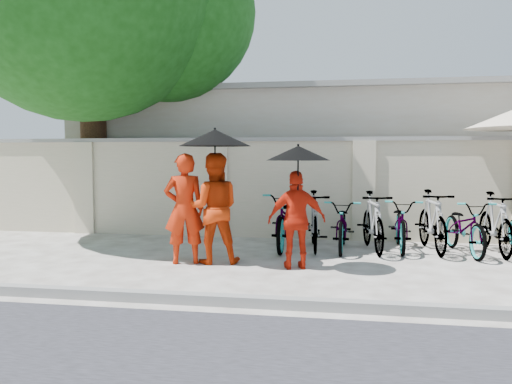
# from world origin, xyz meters

# --- Properties ---
(ground) EXTENTS (80.00, 80.00, 0.00)m
(ground) POSITION_xyz_m (0.00, 0.00, 0.00)
(ground) COLOR silver
(kerb) EXTENTS (40.00, 0.16, 0.12)m
(kerb) POSITION_xyz_m (0.00, -1.70, 0.06)
(kerb) COLOR gray
(kerb) RESTS_ON ground
(compound_wall) EXTENTS (20.00, 0.30, 2.00)m
(compound_wall) POSITION_xyz_m (1.00, 3.20, 1.00)
(compound_wall) COLOR beige
(compound_wall) RESTS_ON ground
(building_behind) EXTENTS (14.00, 6.00, 3.20)m
(building_behind) POSITION_xyz_m (2.00, 7.00, 1.60)
(building_behind) COLOR #B7B3A9
(building_behind) RESTS_ON ground
(monk_left) EXTENTS (0.74, 0.60, 1.73)m
(monk_left) POSITION_xyz_m (-0.88, 0.39, 0.87)
(monk_left) COLOR red
(monk_left) RESTS_ON ground
(monk_center) EXTENTS (0.98, 0.84, 1.74)m
(monk_center) POSITION_xyz_m (-0.43, 0.50, 0.87)
(monk_center) COLOR #BD2B07
(monk_center) RESTS_ON ground
(parasol_center) EXTENTS (1.11, 1.11, 1.11)m
(parasol_center) POSITION_xyz_m (-0.38, 0.42, 1.97)
(parasol_center) COLOR black
(parasol_center) RESTS_ON ground
(monk_right) EXTENTS (0.92, 0.54, 1.47)m
(monk_right) POSITION_xyz_m (0.90, 0.31, 0.74)
(monk_right) COLOR red
(monk_right) RESTS_ON ground
(parasol_right) EXTENTS (0.94, 0.94, 1.01)m
(parasol_right) POSITION_xyz_m (0.92, 0.23, 1.73)
(parasol_right) COLOR black
(parasol_right) RESTS_ON ground
(bike_0) EXTENTS (0.70, 1.98, 1.04)m
(bike_0) POSITION_xyz_m (0.56, 1.93, 0.52)
(bike_0) COLOR gray
(bike_0) RESTS_ON ground
(bike_1) EXTENTS (0.65, 1.81, 1.06)m
(bike_1) POSITION_xyz_m (1.08, 1.90, 0.53)
(bike_1) COLOR gray
(bike_1) RESTS_ON ground
(bike_2) EXTENTS (0.69, 1.78, 0.92)m
(bike_2) POSITION_xyz_m (1.60, 1.92, 0.46)
(bike_2) COLOR gray
(bike_2) RESTS_ON ground
(bike_3) EXTENTS (0.72, 1.82, 1.07)m
(bike_3) POSITION_xyz_m (2.11, 1.89, 0.53)
(bike_3) COLOR gray
(bike_3) RESTS_ON ground
(bike_4) EXTENTS (0.71, 1.81, 0.94)m
(bike_4) POSITION_xyz_m (2.63, 2.10, 0.47)
(bike_4) COLOR gray
(bike_4) RESTS_ON ground
(bike_5) EXTENTS (0.65, 1.85, 1.09)m
(bike_5) POSITION_xyz_m (3.15, 2.05, 0.55)
(bike_5) COLOR gray
(bike_5) RESTS_ON ground
(bike_6) EXTENTS (0.86, 1.86, 0.94)m
(bike_6) POSITION_xyz_m (3.66, 1.90, 0.47)
(bike_6) COLOR gray
(bike_6) RESTS_ON ground
(bike_7) EXTENTS (0.54, 1.79, 1.07)m
(bike_7) POSITION_xyz_m (4.18, 1.99, 0.54)
(bike_7) COLOR gray
(bike_7) RESTS_ON ground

